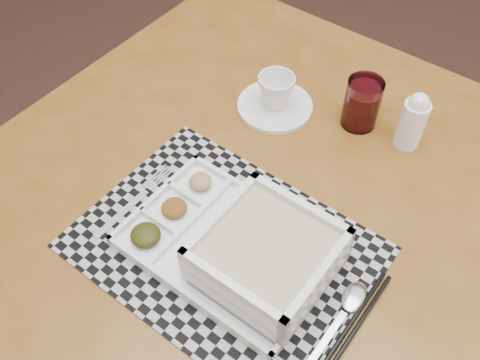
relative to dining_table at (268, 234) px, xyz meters
name	(u,v)px	position (x,y,z in m)	size (l,w,h in m)	color
floor	(292,252)	(-0.09, 0.41, -0.71)	(5.00, 5.00, 0.00)	black
dining_table	(268,234)	(0.00, 0.00, 0.00)	(1.18, 1.18, 0.79)	#5E3611
placemat	(224,247)	(-0.03, -0.11, 0.08)	(0.46, 0.34, 0.00)	#97979E
serving_tray	(254,253)	(0.03, -0.11, 0.12)	(0.35, 0.26, 0.09)	white
fork	(135,199)	(-0.21, -0.10, 0.09)	(0.04, 0.19, 0.00)	silver
spoon	(350,304)	(0.19, -0.10, 0.09)	(0.04, 0.18, 0.01)	silver
chopsticks	(347,335)	(0.20, -0.15, 0.09)	(0.05, 0.24, 0.01)	black
saucer	(275,106)	(-0.10, 0.22, 0.09)	(0.15, 0.15, 0.01)	white
cup	(276,91)	(-0.10, 0.22, 0.13)	(0.07, 0.07, 0.07)	white
juice_glass	(362,105)	(0.05, 0.27, 0.13)	(0.07, 0.07, 0.10)	white
creamer_bottle	(413,121)	(0.15, 0.26, 0.14)	(0.05, 0.05, 0.12)	white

